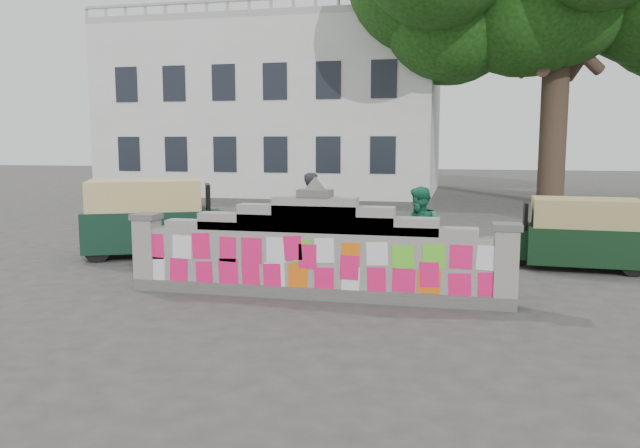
# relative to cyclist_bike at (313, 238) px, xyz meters

# --- Properties ---
(ground) EXTENTS (100.00, 100.00, 0.00)m
(ground) POSITION_rel_cyclist_bike_xyz_m (0.78, -3.13, -0.49)
(ground) COLOR #383533
(ground) RESTS_ON ground
(parapet_wall) EXTENTS (6.48, 0.44, 2.01)m
(parapet_wall) POSITION_rel_cyclist_bike_xyz_m (0.78, -3.13, 0.26)
(parapet_wall) COLOR #4C4C49
(parapet_wall) RESTS_ON ground
(building) EXTENTS (16.00, 10.00, 8.90)m
(building) POSITION_rel_cyclist_bike_xyz_m (-6.22, 18.86, 3.52)
(building) COLOR silver
(building) RESTS_ON ground
(cyclist_bike) EXTENTS (1.92, 0.83, 0.98)m
(cyclist_bike) POSITION_rel_cyclist_bike_xyz_m (0.00, 0.00, 0.00)
(cyclist_bike) COLOR black
(cyclist_bike) RESTS_ON ground
(cyclist_rider) EXTENTS (0.46, 0.64, 1.66)m
(cyclist_rider) POSITION_rel_cyclist_bike_xyz_m (-0.00, 0.00, 0.34)
(cyclist_rider) COLOR #202228
(cyclist_rider) RESTS_ON ground
(pedestrian) EXTENTS (1.02, 1.07, 1.74)m
(pedestrian) POSITION_rel_cyclist_bike_xyz_m (2.36, -1.33, 0.38)
(pedestrian) COLOR #217955
(pedestrian) RESTS_ON ground
(rickshaw_left) EXTENTS (3.18, 2.43, 1.72)m
(rickshaw_left) POSITION_rel_cyclist_bike_xyz_m (-3.75, -0.18, 0.40)
(rickshaw_left) COLOR black
(rickshaw_left) RESTS_ON ground
(rickshaw_right) EXTENTS (2.61, 1.30, 1.43)m
(rickshaw_right) POSITION_rel_cyclist_bike_xyz_m (5.48, 0.35, 0.25)
(rickshaw_right) COLOR black
(rickshaw_right) RESTS_ON ground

